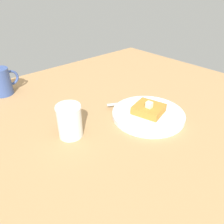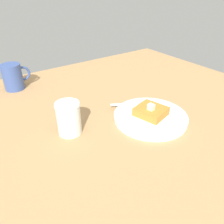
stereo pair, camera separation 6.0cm
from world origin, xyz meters
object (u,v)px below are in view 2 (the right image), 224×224
object	(u,v)px
fork	(138,104)
syrup_jar	(69,119)
plate	(150,117)
coffee_mug	(13,77)

from	to	relation	value
fork	syrup_jar	world-z (taller)	syrup_jar
plate	coffee_mug	size ratio (longest dim) A/B	2.14
syrup_jar	fork	bearing A→B (deg)	-2.14
fork	coffee_mug	bearing A→B (deg)	126.62
fork	coffee_mug	size ratio (longest dim) A/B	1.43
fork	coffee_mug	world-z (taller)	coffee_mug
syrup_jar	plate	bearing A→B (deg)	-19.41
plate	coffee_mug	bearing A→B (deg)	120.93
fork	plate	bearing A→B (deg)	-100.52
fork	syrup_jar	bearing A→B (deg)	177.86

